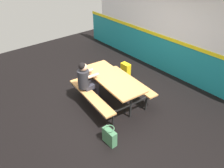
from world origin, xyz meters
name	(u,v)px	position (x,y,z in m)	size (l,w,h in m)	color
ground_plane	(109,99)	(0.00, 0.00, -0.01)	(10.00, 10.00, 0.02)	black
accent_backdrop	(171,35)	(0.00, 2.45, 1.25)	(8.00, 0.14, 2.60)	teal
picnic_table_main	(112,83)	(0.12, 0.00, 0.58)	(2.00, 1.73, 0.74)	tan
student_nearer	(86,80)	(-0.27, -0.52, 0.71)	(0.39, 0.54, 1.21)	#2D2D38
backpack_dark	(126,70)	(-0.63, 1.20, 0.22)	(0.30, 0.22, 0.44)	yellow
tote_bag_bright	(110,136)	(1.23, -0.99, 0.19)	(0.34, 0.21, 0.43)	#3F724C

